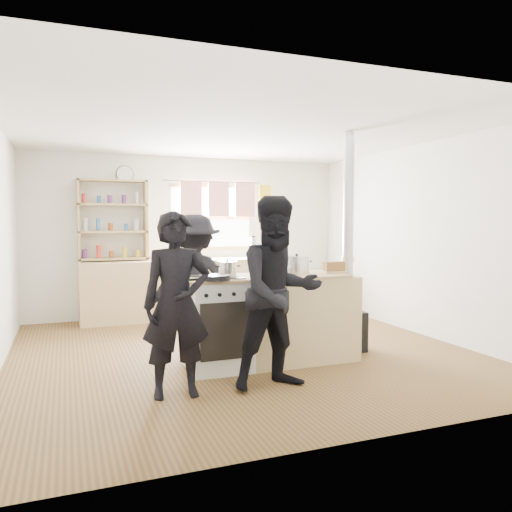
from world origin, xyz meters
name	(u,v)px	position (x,y,z in m)	size (l,w,h in m)	color
ground	(242,352)	(0.00, 0.00, -0.01)	(5.00, 5.00, 0.01)	brown
back_counter	(195,288)	(0.00, 2.22, 0.45)	(3.40, 0.55, 0.90)	tan
shelving_unit	(113,220)	(-1.20, 2.34, 1.51)	(1.00, 0.28, 1.20)	tan
thermos	(253,247)	(0.97, 2.22, 1.07)	(0.10, 0.10, 0.33)	silver
cooking_island	(272,319)	(0.14, -0.55, 0.47)	(1.97, 0.64, 0.93)	white
skillet_greens	(215,277)	(-0.54, -0.77, 0.96)	(0.38, 0.38, 0.05)	black
roast_tray	(271,271)	(0.15, -0.50, 0.97)	(0.38, 0.36, 0.07)	silver
stockpot_stove	(227,268)	(-0.30, -0.41, 1.00)	(0.20, 0.20, 0.17)	silver
stockpot_counter	(297,264)	(0.45, -0.49, 1.03)	(0.29, 0.29, 0.21)	silver
bread_board	(334,268)	(0.86, -0.58, 0.98)	(0.29, 0.21, 0.12)	tan
flue_heater	(347,294)	(1.15, -0.39, 0.66)	(0.35, 0.35, 2.50)	black
person_near_left	(177,305)	(-1.00, -1.18, 0.79)	(0.57, 0.38, 1.58)	black
person_near_right	(279,293)	(-0.10, -1.29, 0.86)	(0.83, 0.65, 1.71)	black
person_far	(195,282)	(-0.47, 0.28, 0.78)	(1.01, 0.58, 1.57)	black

